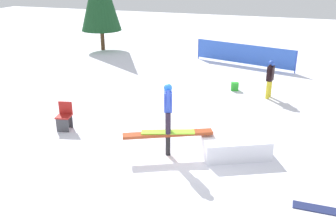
{
  "coord_description": "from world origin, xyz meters",
  "views": [
    {
      "loc": [
        -2.94,
        8.71,
        4.95
      ],
      "look_at": [
        0.0,
        0.0,
        1.27
      ],
      "focal_mm": 40.0,
      "sensor_mm": 36.0,
      "label": 1
    }
  ],
  "objects": [
    {
      "name": "rail_feature",
      "position": [
        0.0,
        0.0,
        0.57
      ],
      "size": [
        2.33,
        1.33,
        0.67
      ],
      "rotation": [
        0.0,
        0.0,
        0.46
      ],
      "color": "black",
      "rests_on": "ground"
    },
    {
      "name": "snow_kicker_ramp",
      "position": [
        -1.64,
        -0.8,
        0.26
      ],
      "size": [
        2.28,
        2.14,
        0.53
      ],
      "primitive_type": "cube",
      "rotation": [
        0.0,
        0.0,
        0.46
      ],
      "color": "white",
      "rests_on": "ground"
    },
    {
      "name": "safety_fence",
      "position": [
        -0.58,
        -10.43,
        0.6
      ],
      "size": [
        5.2,
        1.46,
        1.1
      ],
      "rotation": [
        0.0,
        0.0,
        6.02
      ],
      "color": "blue",
      "rests_on": "ground"
    },
    {
      "name": "ground_plane",
      "position": [
        0.0,
        0.0,
        0.0
      ],
      "size": [
        60.0,
        60.0,
        0.0
      ],
      "primitive_type": "plane",
      "color": "white"
    },
    {
      "name": "bystander_black",
      "position": [
        -2.23,
        -5.74,
        0.84
      ],
      "size": [
        0.28,
        0.68,
        1.5
      ],
      "rotation": [
        0.0,
        0.0,
        4.53
      ],
      "color": "gold",
      "rests_on": "ground"
    },
    {
      "name": "loose_snowboard_navy",
      "position": [
        -4.11,
        1.31,
        0.01
      ],
      "size": [
        1.55,
        0.28,
        0.02
      ],
      "primitive_type": "cube",
      "rotation": [
        0.0,
        0.0,
        0.0
      ],
      "color": "navy",
      "rests_on": "ground"
    },
    {
      "name": "backpack_on_snow",
      "position": [
        -0.83,
        -6.21,
        0.17
      ],
      "size": [
        0.34,
        0.28,
        0.34
      ],
      "primitive_type": "cube",
      "rotation": [
        0.0,
        0.0,
        3.36
      ],
      "color": "green",
      "rests_on": "ground"
    },
    {
      "name": "main_rider_on_rail",
      "position": [
        0.0,
        0.0,
        1.35
      ],
      "size": [
        1.45,
        0.76,
        1.38
      ],
      "rotation": [
        0.0,
        0.0,
        0.35
      ],
      "color": "#91D92D",
      "rests_on": "rail_feature"
    },
    {
      "name": "folding_chair",
      "position": [
        3.65,
        -0.58,
        0.41
      ],
      "size": [
        0.52,
        0.52,
        0.88
      ],
      "rotation": [
        0.0,
        0.0,
        3.34
      ],
      "color": "#3F3F44",
      "rests_on": "ground"
    }
  ]
}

